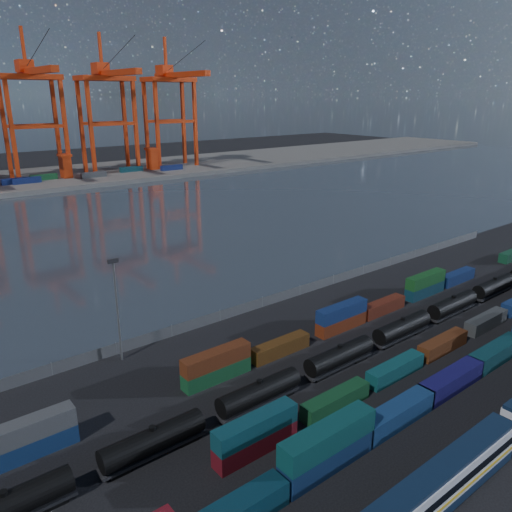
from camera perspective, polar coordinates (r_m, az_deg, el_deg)
ground at (r=80.52m, az=13.69°, el=-12.02°), size 700.00×700.00×0.00m
harbor_water at (r=161.87m, az=-16.75°, el=3.05°), size 700.00×700.00×0.00m
far_quay at (r=260.57m, az=-25.66°, el=7.71°), size 700.00×70.00×2.00m
container_row_south at (r=71.27m, az=18.48°, el=-14.76°), size 141.09×2.58×5.51m
container_row_mid at (r=89.54m, az=21.80°, el=-8.37°), size 128.48×2.23×4.75m
container_row_north at (r=85.79m, az=7.14°, el=-8.21°), size 139.73×2.21×4.71m
tanker_string at (r=88.59m, az=16.36°, el=-7.91°), size 136.87×2.76×3.96m
waterfront_fence at (r=97.51m, az=0.73°, el=-5.32°), size 160.12×0.12×2.20m
yard_light_mast at (r=78.53m, az=-15.60°, el=-5.40°), size 1.60×0.40×16.60m
straddle_carriers at (r=249.42m, az=-25.88°, el=8.89°), size 140.00×7.00×11.10m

